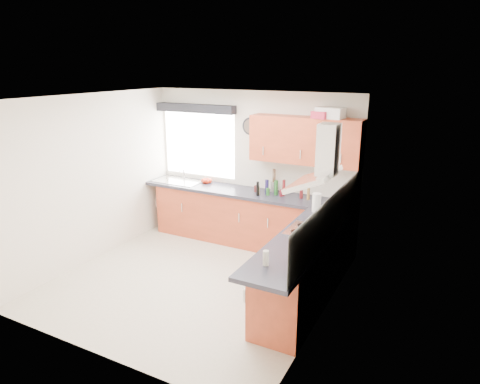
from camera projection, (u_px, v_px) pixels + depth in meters
The scene contains 39 objects.
ground_plane at pixel (196, 281), 5.96m from camera, with size 3.60×3.60×0.00m, color beige.
ceiling at pixel (190, 98), 5.24m from camera, with size 3.60×3.60×0.02m, color white.
wall_back at pixel (253, 167), 7.13m from camera, with size 3.60×0.02×2.50m, color silver.
wall_front at pixel (89, 244), 4.07m from camera, with size 3.60×0.02×2.50m, color silver.
wall_left at pixel (92, 179), 6.39m from camera, with size 0.02×3.60×2.50m, color silver.
wall_right at pixel (327, 216), 4.80m from camera, with size 0.02×3.60×2.50m, color silver.
window at pixel (199, 144), 7.50m from camera, with size 1.40×0.02×1.10m, color silver.
window_blind at pixel (195, 108), 7.24m from camera, with size 1.50×0.18×0.14m, color black.
splashback at pixel (333, 214), 5.08m from camera, with size 0.01×3.00×0.54m, color white.
base_cab_back at pixel (240, 218), 7.16m from camera, with size 3.00×0.58×0.86m, color #9E3B20.
base_cab_corner at pixel (333, 234), 6.45m from camera, with size 0.60×0.60×0.86m, color #9E3B20.
base_cab_right at pixel (304, 271), 5.29m from camera, with size 0.58×2.10×0.86m, color #9E3B20.
worktop_back at pixel (245, 193), 6.98m from camera, with size 3.60×0.62×0.05m, color #22212A.
worktop_right at pixel (301, 242), 5.04m from camera, with size 0.62×2.42×0.05m, color #22212A.
sink at pixel (178, 179), 7.55m from camera, with size 0.84×0.46×0.10m, color silver, non-canonical shape.
oven at pixel (307, 267), 5.43m from camera, with size 0.56×0.58×0.85m, color black.
hob_plate at pixel (309, 231), 5.29m from camera, with size 0.52×0.52×0.01m, color silver.
extractor_hood at pixel (321, 164), 5.00m from camera, with size 0.52×0.78×0.66m, color silver, non-canonical shape.
upper_cabinets at pixel (305, 140), 6.40m from camera, with size 1.70×0.35×0.70m, color #9E3B20.
washing_machine at pixel (237, 218), 7.20m from camera, with size 0.55×0.54×0.81m, color silver.
wall_clock at pixel (250, 126), 6.94m from camera, with size 0.29×0.29×0.04m, color black.
casserole at pixel (331, 113), 6.10m from camera, with size 0.38×0.27×0.16m, color silver.
storage_box at pixel (321, 115), 6.09m from camera, with size 0.22×0.19×0.10m, color #AE2137.
utensil_pot at pixel (274, 187), 6.93m from camera, with size 0.11×0.11×0.16m, color gray.
kitchen_roll at pixel (317, 203), 5.95m from camera, with size 0.12×0.12×0.27m, color silver.
tomato_cluster at pixel (207, 181), 7.45m from camera, with size 0.17×0.17×0.08m, color red, non-canonical shape.
jar_0 at pixel (267, 187), 6.78m from camera, with size 0.05×0.05×0.23m, color #1B1447.
jar_1 at pixel (284, 188), 6.71m from camera, with size 0.05×0.05×0.25m, color maroon.
jar_2 at pixel (301, 194), 6.58m from camera, with size 0.05×0.05×0.13m, color maroon.
jar_3 at pixel (281, 193), 6.68m from camera, with size 0.05×0.05×0.11m, color maroon.
jar_4 at pixel (308, 194), 6.50m from camera, with size 0.04×0.04×0.19m, color olive.
jar_5 at pixel (267, 187), 6.81m from camera, with size 0.05×0.05×0.22m, color navy.
jar_6 at pixel (276, 188), 6.73m from camera, with size 0.06×0.06×0.24m, color #1E551F.
jar_7 at pixel (256, 189), 6.92m from camera, with size 0.07×0.07×0.10m, color #461A19.
jar_8 at pixel (258, 190), 6.78m from camera, with size 0.05×0.05×0.13m, color olive.
jar_9 at pixel (268, 192), 6.74m from camera, with size 0.06×0.06×0.11m, color #225B20.
jar_10 at pixel (258, 189), 6.69m from camera, with size 0.04×0.04×0.23m, color black.
jar_11 at pixel (258, 189), 6.76m from camera, with size 0.04×0.04×0.17m, color #A39C8B.
bottle_0 at pixel (266, 258), 4.37m from camera, with size 0.06×0.06×0.16m, color #B7B09C.
Camera 1 is at (3.01, -4.47, 2.89)m, focal length 32.00 mm.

